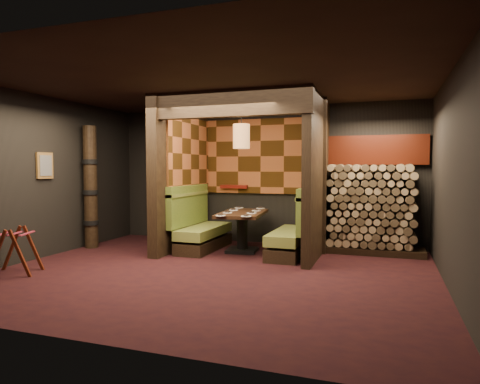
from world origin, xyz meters
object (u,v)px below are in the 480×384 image
Objects in this scene: booth_bench_left at (199,229)px; totem_column at (91,188)px; booth_bench_right at (295,234)px; luggage_rack at (16,249)px; firewood_stack at (376,209)px; pendant_lamp at (241,136)px; dining_table at (242,224)px.

totem_column is at bearing -165.25° from booth_bench_left.
booth_bench_right reaches higher than luggage_rack.
firewood_stack is at bearing 33.59° from luggage_rack.
pendant_lamp reaches higher than luggage_rack.
dining_table is (0.88, 0.02, 0.12)m from booth_bench_left.
dining_table is 1.89× the size of luggage_rack.
dining_table is 3.78m from luggage_rack.
dining_table is 0.87× the size of firewood_stack.
firewood_stack is (5.33, 1.25, -0.37)m from totem_column.
totem_column is at bearing -170.07° from pendant_lamp.
booth_bench_right is 4.10m from totem_column.
firewood_stack is (1.35, 0.70, 0.42)m from booth_bench_right.
booth_bench_left is 1.06× the size of dining_table.
luggage_rack is (-3.69, -2.65, -0.03)m from booth_bench_right.
booth_bench_left is at bearing 177.98° from pendant_lamp.
pendant_lamp is (0.00, -0.05, 1.64)m from dining_table.
totem_column reaches higher than booth_bench_right.
firewood_stack is (5.04, 3.35, 0.45)m from luggage_rack.
dining_table is at bearing 1.25° from booth_bench_left.
pendant_lamp reaches higher than booth_bench_right.
pendant_lamp is (0.88, -0.03, 1.76)m from booth_bench_left.
dining_table is at bearing 10.86° from totem_column.
firewood_stack is at bearing 17.15° from pendant_lamp.
firewood_stack is at bearing 13.19° from totem_column.
booth_bench_left is 0.92× the size of firewood_stack.
booth_bench_right is 1.58m from firewood_stack.
booth_bench_right is 0.67× the size of totem_column.
luggage_rack is 0.46× the size of firewood_stack.
booth_bench_left is 1.00× the size of booth_bench_right.
booth_bench_left and booth_bench_right have the same top height.
booth_bench_right is 1.06× the size of dining_table.
pendant_lamp is at bearing -2.02° from booth_bench_left.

